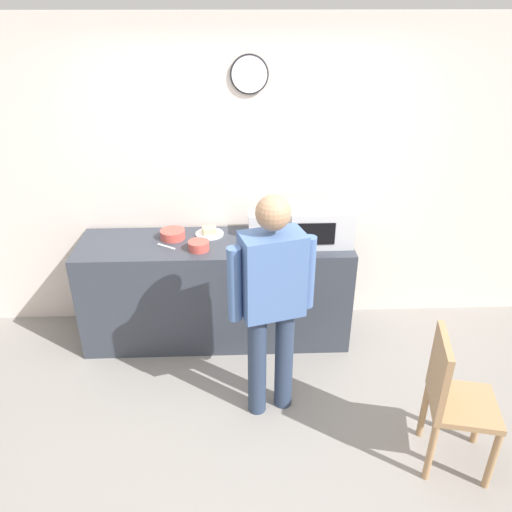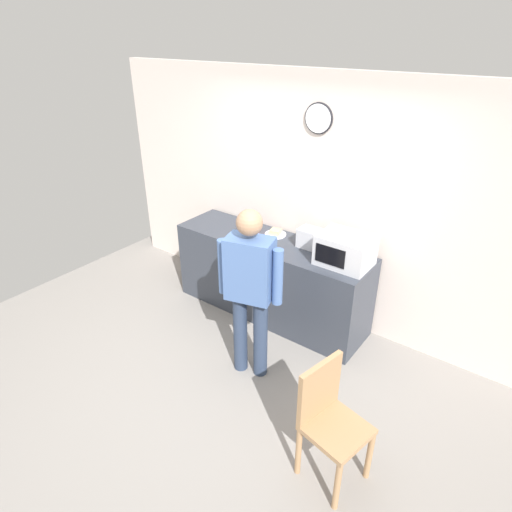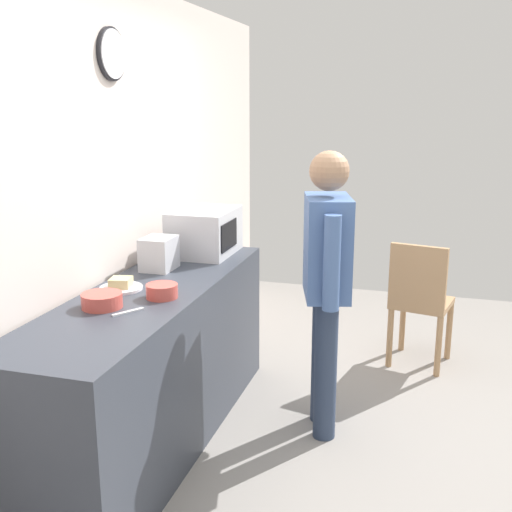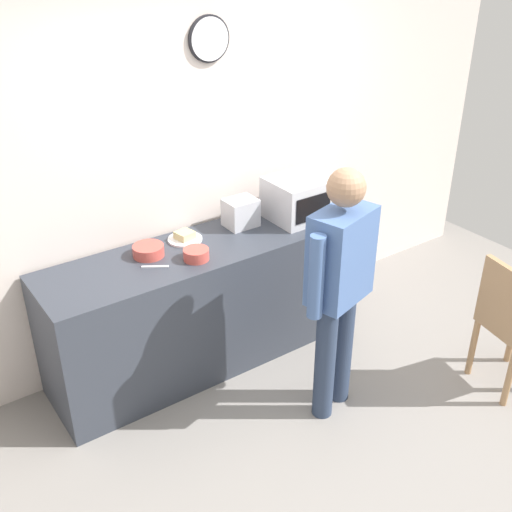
{
  "view_description": "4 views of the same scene",
  "coord_description": "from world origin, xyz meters",
  "px_view_note": "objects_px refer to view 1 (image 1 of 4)",
  "views": [
    {
      "loc": [
        -0.11,
        -2.45,
        2.7
      ],
      "look_at": [
        0.02,
        0.8,
        1.0
      ],
      "focal_mm": 35.17,
      "sensor_mm": 36.0,
      "label": 1
    },
    {
      "loc": [
        2.04,
        -2.2,
        2.92
      ],
      "look_at": [
        -0.23,
        0.86,
        0.9
      ],
      "focal_mm": 30.29,
      "sensor_mm": 36.0,
      "label": 2
    },
    {
      "loc": [
        -3.23,
        -0.24,
        1.91
      ],
      "look_at": [
        -0.06,
        0.68,
        1.08
      ],
      "focal_mm": 43.3,
      "sensor_mm": 36.0,
      "label": 3
    },
    {
      "loc": [
        -2.1,
        -1.97,
        2.82
      ],
      "look_at": [
        -0.14,
        0.83,
        0.97
      ],
      "focal_mm": 43.49,
      "sensor_mm": 36.0,
      "label": 4
    }
  ],
  "objects_px": {
    "microwave": "(320,224)",
    "person_standing": "(272,295)",
    "salad_bowl": "(173,234)",
    "sandwich_plate": "(209,232)",
    "cereal_bowl": "(199,246)",
    "wooden_chair": "(452,397)",
    "spoon_utensil": "(326,226)",
    "toaster": "(262,224)",
    "fork_utensil": "(166,247)"
  },
  "relations": [
    {
      "from": "toaster",
      "to": "fork_utensil",
      "type": "distance_m",
      "value": 0.8
    },
    {
      "from": "microwave",
      "to": "sandwich_plate",
      "type": "distance_m",
      "value": 0.92
    },
    {
      "from": "sandwich_plate",
      "to": "wooden_chair",
      "type": "distance_m",
      "value": 2.22
    },
    {
      "from": "person_standing",
      "to": "wooden_chair",
      "type": "height_order",
      "value": "person_standing"
    },
    {
      "from": "fork_utensil",
      "to": "person_standing",
      "type": "bearing_deg",
      "value": -46.67
    },
    {
      "from": "sandwich_plate",
      "to": "spoon_utensil",
      "type": "bearing_deg",
      "value": 7.07
    },
    {
      "from": "sandwich_plate",
      "to": "salad_bowl",
      "type": "bearing_deg",
      "value": -169.29
    },
    {
      "from": "toaster",
      "to": "spoon_utensil",
      "type": "relative_size",
      "value": 1.29
    },
    {
      "from": "toaster",
      "to": "person_standing",
      "type": "xyz_separation_m",
      "value": [
        0.01,
        -1.03,
        -0.05
      ]
    },
    {
      "from": "sandwich_plate",
      "to": "person_standing",
      "type": "xyz_separation_m",
      "value": [
        0.45,
        -1.05,
        0.03
      ]
    },
    {
      "from": "toaster",
      "to": "fork_utensil",
      "type": "height_order",
      "value": "toaster"
    },
    {
      "from": "salad_bowl",
      "to": "toaster",
      "type": "bearing_deg",
      "value": 2.42
    },
    {
      "from": "salad_bowl",
      "to": "person_standing",
      "type": "distance_m",
      "value": 1.25
    },
    {
      "from": "microwave",
      "to": "sandwich_plate",
      "type": "relative_size",
      "value": 2.14
    },
    {
      "from": "cereal_bowl",
      "to": "salad_bowl",
      "type": "bearing_deg",
      "value": 135.92
    },
    {
      "from": "spoon_utensil",
      "to": "wooden_chair",
      "type": "bearing_deg",
      "value": -72.87
    },
    {
      "from": "spoon_utensil",
      "to": "person_standing",
      "type": "bearing_deg",
      "value": -115.32
    },
    {
      "from": "sandwich_plate",
      "to": "spoon_utensil",
      "type": "distance_m",
      "value": 1.01
    },
    {
      "from": "sandwich_plate",
      "to": "salad_bowl",
      "type": "xyz_separation_m",
      "value": [
        -0.3,
        -0.06,
        0.02
      ]
    },
    {
      "from": "spoon_utensil",
      "to": "fork_utensil",
      "type": "bearing_deg",
      "value": -165.71
    },
    {
      "from": "person_standing",
      "to": "fork_utensil",
      "type": "bearing_deg",
      "value": 133.33
    },
    {
      "from": "spoon_utensil",
      "to": "wooden_chair",
      "type": "height_order",
      "value": "wooden_chair"
    },
    {
      "from": "sandwich_plate",
      "to": "person_standing",
      "type": "height_order",
      "value": "person_standing"
    },
    {
      "from": "microwave",
      "to": "person_standing",
      "type": "bearing_deg",
      "value": -116.35
    },
    {
      "from": "salad_bowl",
      "to": "cereal_bowl",
      "type": "xyz_separation_m",
      "value": [
        0.23,
        -0.22,
        0.0
      ]
    },
    {
      "from": "cereal_bowl",
      "to": "spoon_utensil",
      "type": "xyz_separation_m",
      "value": [
        1.08,
        0.4,
        -0.03
      ]
    },
    {
      "from": "microwave",
      "to": "fork_utensil",
      "type": "height_order",
      "value": "microwave"
    },
    {
      "from": "microwave",
      "to": "fork_utensil",
      "type": "xyz_separation_m",
      "value": [
        -1.23,
        -0.07,
        -0.15
      ]
    },
    {
      "from": "microwave",
      "to": "toaster",
      "type": "relative_size",
      "value": 2.27
    },
    {
      "from": "cereal_bowl",
      "to": "fork_utensil",
      "type": "relative_size",
      "value": 0.98
    },
    {
      "from": "toaster",
      "to": "person_standing",
      "type": "height_order",
      "value": "person_standing"
    },
    {
      "from": "wooden_chair",
      "to": "sandwich_plate",
      "type": "bearing_deg",
      "value": 134.41
    },
    {
      "from": "sandwich_plate",
      "to": "toaster",
      "type": "bearing_deg",
      "value": -3.31
    },
    {
      "from": "toaster",
      "to": "salad_bowl",
      "type": "bearing_deg",
      "value": -177.58
    },
    {
      "from": "microwave",
      "to": "salad_bowl",
      "type": "bearing_deg",
      "value": 175.6
    },
    {
      "from": "cereal_bowl",
      "to": "wooden_chair",
      "type": "bearing_deg",
      "value": -38.71
    },
    {
      "from": "sandwich_plate",
      "to": "person_standing",
      "type": "bearing_deg",
      "value": -66.8
    },
    {
      "from": "toaster",
      "to": "cereal_bowl",
      "type": "bearing_deg",
      "value": -153.82
    },
    {
      "from": "person_standing",
      "to": "wooden_chair",
      "type": "distance_m",
      "value": 1.27
    },
    {
      "from": "cereal_bowl",
      "to": "toaster",
      "type": "xyz_separation_m",
      "value": [
        0.51,
        0.25,
        0.06
      ]
    },
    {
      "from": "salad_bowl",
      "to": "fork_utensil",
      "type": "relative_size",
      "value": 1.19
    },
    {
      "from": "microwave",
      "to": "cereal_bowl",
      "type": "relative_size",
      "value": 3.02
    },
    {
      "from": "cereal_bowl",
      "to": "wooden_chair",
      "type": "relative_size",
      "value": 0.18
    },
    {
      "from": "salad_bowl",
      "to": "person_standing",
      "type": "bearing_deg",
      "value": -52.98
    },
    {
      "from": "toaster",
      "to": "wooden_chair",
      "type": "relative_size",
      "value": 0.23
    },
    {
      "from": "sandwich_plate",
      "to": "salad_bowl",
      "type": "relative_size",
      "value": 1.15
    },
    {
      "from": "microwave",
      "to": "person_standing",
      "type": "relative_size",
      "value": 0.3
    },
    {
      "from": "salad_bowl",
      "to": "cereal_bowl",
      "type": "distance_m",
      "value": 0.32
    },
    {
      "from": "toaster",
      "to": "wooden_chair",
      "type": "distance_m",
      "value": 1.94
    },
    {
      "from": "toaster",
      "to": "wooden_chair",
      "type": "height_order",
      "value": "toaster"
    }
  ]
}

